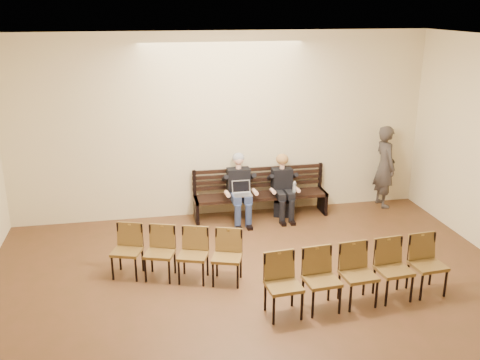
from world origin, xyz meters
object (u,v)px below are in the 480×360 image
(bag, at_px, (284,208))
(passerby, at_px, (385,160))
(bench, at_px, (261,205))
(chair_row_front, at_px, (176,255))
(laptop, at_px, (243,196))
(seated_man, at_px, (240,189))
(water_bottle, at_px, (294,193))
(chair_row_back, at_px, (359,276))
(seated_woman, at_px, (283,190))

(bag, bearing_deg, passerby, 4.09)
(bench, bearing_deg, passerby, 2.22)
(bench, height_order, chair_row_front, chair_row_front)
(bench, height_order, bag, bench)
(laptop, xyz_separation_m, bag, (0.89, 0.28, -0.43))
(seated_man, height_order, laptop, seated_man)
(water_bottle, height_order, chair_row_back, chair_row_back)
(seated_man, xyz_separation_m, chair_row_front, (-1.37, -2.08, -0.23))
(seated_man, xyz_separation_m, seated_woman, (0.85, 0.00, -0.08))
(water_bottle, distance_m, passerby, 2.10)
(seated_man, height_order, seated_woman, seated_man)
(bench, bearing_deg, chair_row_back, -80.26)
(water_bottle, relative_size, chair_row_back, 0.08)
(laptop, bearing_deg, chair_row_back, -84.16)
(seated_man, height_order, chair_row_front, seated_man)
(seated_woman, height_order, chair_row_front, seated_woman)
(bench, height_order, chair_row_back, chair_row_back)
(bench, relative_size, bag, 6.46)
(seated_woman, bearing_deg, chair_row_front, -136.86)
(bench, relative_size, seated_woman, 2.34)
(bench, xyz_separation_m, chair_row_front, (-1.81, -2.20, 0.18))
(bag, bearing_deg, water_bottle, -68.34)
(laptop, height_order, bag, laptop)
(seated_woman, distance_m, passerby, 2.23)
(bench, xyz_separation_m, water_bottle, (0.57, -0.32, 0.33))
(bag, xyz_separation_m, passerby, (2.12, 0.15, 0.81))
(bench, distance_m, seated_man, 0.62)
(laptop, bearing_deg, passerby, -4.33)
(bench, bearing_deg, seated_woman, -16.48)
(seated_woman, relative_size, chair_row_front, 0.57)
(laptop, height_order, passerby, passerby)
(seated_woman, distance_m, chair_row_front, 3.04)
(passerby, distance_m, chair_row_front, 4.99)
(passerby, height_order, chair_row_front, passerby)
(seated_woman, relative_size, chair_row_back, 0.42)
(chair_row_front, distance_m, chair_row_back, 2.66)
(bag, height_order, passerby, passerby)
(seated_man, distance_m, water_bottle, 1.04)
(bench, distance_m, water_bottle, 0.73)
(laptop, bearing_deg, chair_row_front, -139.03)
(bench, height_order, water_bottle, water_bottle)
(seated_man, bearing_deg, seated_woman, 0.00)
(bench, xyz_separation_m, bag, (0.46, -0.05, -0.08))
(bench, relative_size, laptop, 7.56)
(seated_man, relative_size, chair_row_front, 0.65)
(bag, bearing_deg, bench, 173.63)
(seated_woman, height_order, laptop, seated_woman)
(bag, height_order, chair_row_front, chair_row_front)
(seated_man, relative_size, chair_row_back, 0.48)
(bench, height_order, passerby, passerby)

